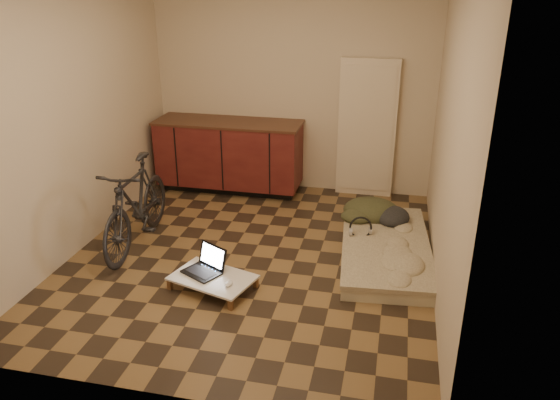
% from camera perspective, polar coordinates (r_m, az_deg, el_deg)
% --- Properties ---
extents(room_shell, '(3.50, 4.00, 2.60)m').
position_cam_1_polar(room_shell, '(5.00, -3.26, 7.32)').
color(room_shell, brown).
rests_on(room_shell, ground).
extents(cabinets, '(1.84, 0.62, 0.91)m').
position_cam_1_polar(cabinets, '(7.01, -5.30, 4.70)').
color(cabinets, black).
rests_on(cabinets, ground).
extents(appliance_panel, '(0.70, 0.10, 1.70)m').
position_cam_1_polar(appliance_panel, '(6.82, 9.07, 7.36)').
color(appliance_panel, beige).
rests_on(appliance_panel, ground).
extents(bicycle, '(0.54, 1.58, 1.01)m').
position_cam_1_polar(bicycle, '(5.68, -14.86, -0.00)').
color(bicycle, black).
rests_on(bicycle, ground).
extents(futon, '(1.00, 1.84, 0.15)m').
position_cam_1_polar(futon, '(5.55, 10.96, -5.03)').
color(futon, beige).
rests_on(futon, ground).
extents(clothing_pile, '(0.69, 0.59, 0.26)m').
position_cam_1_polar(clothing_pile, '(6.02, 10.09, -0.54)').
color(clothing_pile, '#343720').
rests_on(clothing_pile, futon).
extents(headphones, '(0.29, 0.27, 0.17)m').
position_cam_1_polar(headphones, '(5.60, 8.43, -2.78)').
color(headphones, black).
rests_on(headphones, futon).
extents(lap_desk, '(0.82, 0.65, 0.12)m').
position_cam_1_polar(lap_desk, '(4.94, -7.05, -8.11)').
color(lap_desk, brown).
rests_on(lap_desk, ground).
extents(laptop, '(0.42, 0.41, 0.22)m').
position_cam_1_polar(laptop, '(5.01, -7.78, -6.88)').
color(laptop, black).
rests_on(laptop, lap_desk).
extents(mouse, '(0.08, 0.11, 0.03)m').
position_cam_1_polar(mouse, '(4.79, -5.38, -8.71)').
color(mouse, white).
rests_on(mouse, lap_desk).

